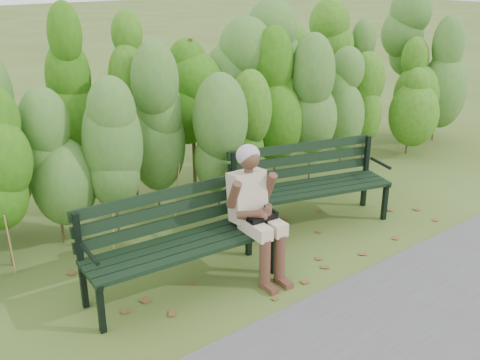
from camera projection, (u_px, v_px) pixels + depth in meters
ground at (260, 253)px, 6.10m from camera, size 80.00×80.00×0.00m
footpath at (437, 358)px, 4.49m from camera, size 60.00×2.50×0.01m
hedge_band at (165, 108)px, 7.00m from camera, size 11.04×1.67×2.42m
leaf_litter at (246, 265)px, 5.85m from camera, size 5.93×2.20×0.01m
bench_left at (178, 233)px, 5.32m from camera, size 1.93×0.78×0.94m
bench_right at (308, 178)px, 6.68m from camera, size 1.98×1.12×0.94m
seated_woman at (255, 204)px, 5.48m from camera, size 0.52×0.77×1.32m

